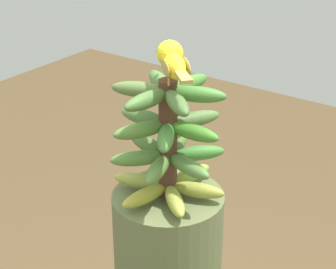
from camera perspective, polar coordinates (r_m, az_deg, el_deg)
banana_bunch at (r=1.42m, az=0.01°, el=-0.52°), size 0.28×0.28×0.30m
perched_bird at (r=1.33m, az=0.45°, el=7.02°), size 0.17×0.16×0.09m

